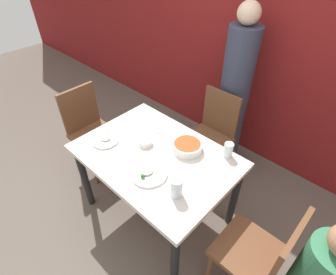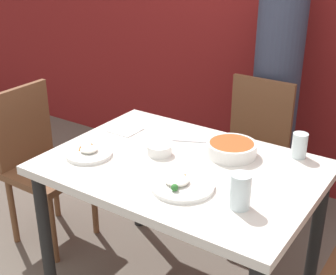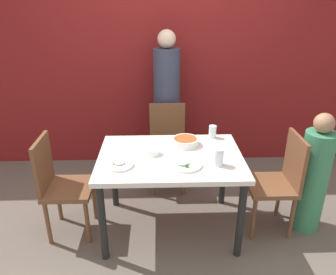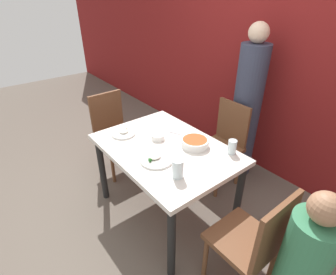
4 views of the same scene
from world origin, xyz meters
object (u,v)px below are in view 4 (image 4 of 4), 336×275
object	(u,v)px
bowl_curry	(195,142)
glass_water_tall	(178,169)
person_child	(298,275)
plate_rice_adult	(156,159)
chair_adult_spot	(223,142)
chair_child_spot	(253,241)
person_adult	(246,110)

from	to	relation	value
bowl_curry	glass_water_tall	bearing A→B (deg)	-59.16
person_child	plate_rice_adult	xyz separation A→B (m)	(-1.13, -0.16, 0.24)
chair_adult_spot	person_child	xyz separation A→B (m)	(1.24, -0.78, 0.01)
chair_child_spot	person_child	bearing A→B (deg)	90.00
person_adult	glass_water_tall	bearing A→B (deg)	-73.51
person_child	glass_water_tall	bearing A→B (deg)	-169.83
chair_child_spot	plate_rice_adult	xyz separation A→B (m)	(-0.83, -0.16, 0.26)
chair_adult_spot	person_adult	xyz separation A→B (m)	(0.00, 0.32, 0.27)
person_child	glass_water_tall	size ratio (longest dim) A/B	7.89
chair_adult_spot	person_adult	distance (m)	0.42
chair_child_spot	plate_rice_adult	bearing A→B (deg)	-79.29
plate_rice_adult	person_adult	bearing A→B (deg)	95.17
chair_child_spot	plate_rice_adult	distance (m)	0.88
plate_rice_adult	glass_water_tall	size ratio (longest dim) A/B	1.88
plate_rice_adult	person_child	bearing A→B (deg)	7.91
chair_adult_spot	person_child	distance (m)	1.47
chair_adult_spot	chair_child_spot	xyz separation A→B (m)	(0.94, -0.78, 0.00)
chair_adult_spot	person_adult	bearing A→B (deg)	90.00
chair_child_spot	plate_rice_adult	size ratio (longest dim) A/B	3.45
chair_adult_spot	bowl_curry	size ratio (longest dim) A/B	3.89
bowl_curry	glass_water_tall	world-z (taller)	glass_water_tall
person_adult	glass_water_tall	xyz separation A→B (m)	(0.37, -1.25, 0.04)
bowl_curry	glass_water_tall	distance (m)	0.44
chair_child_spot	person_child	size ratio (longest dim) A/B	0.82
bowl_curry	plate_rice_adult	size ratio (longest dim) A/B	0.89
chair_child_spot	chair_adult_spot	bearing A→B (deg)	-129.81
chair_child_spot	person_child	world-z (taller)	person_child
person_adult	chair_adult_spot	bearing A→B (deg)	-90.00
chair_adult_spot	glass_water_tall	world-z (taller)	chair_adult_spot
person_child	plate_rice_adult	world-z (taller)	person_child
person_child	chair_child_spot	bearing A→B (deg)	180.00
chair_adult_spot	bowl_curry	world-z (taller)	chair_adult_spot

